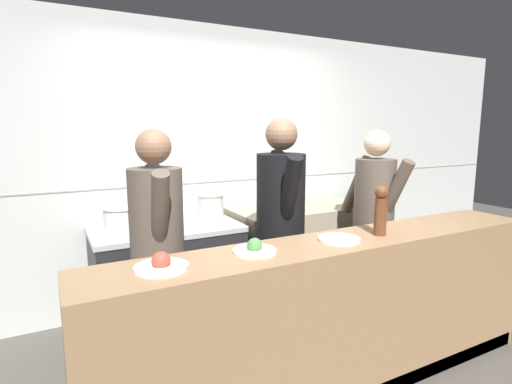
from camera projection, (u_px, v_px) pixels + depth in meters
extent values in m
plane|color=#4C4742|center=(303.00, 372.00, 2.75)|extent=(14.00, 14.00, 0.00)
cube|color=silver|center=(216.00, 166.00, 3.87)|extent=(8.00, 0.06, 2.60)
cube|color=gray|center=(218.00, 181.00, 3.86)|extent=(8.00, 0.00, 0.01)
cube|color=#232326|center=(168.00, 278.00, 3.37)|extent=(1.17, 0.70, 0.82)
cube|color=#B7BABF|center=(166.00, 228.00, 3.30)|extent=(1.20, 0.71, 0.04)
cube|color=#B7BABF|center=(179.00, 284.00, 3.07)|extent=(1.06, 0.03, 0.10)
cube|color=gray|center=(300.00, 251.00, 3.99)|extent=(1.37, 0.65, 0.90)
cube|color=black|center=(317.00, 300.00, 3.78)|extent=(1.34, 0.04, 0.10)
cube|color=#93704C|center=(338.00, 315.00, 2.52)|extent=(3.11, 0.45, 0.99)
cylinder|color=beige|center=(121.00, 219.00, 3.14)|extent=(0.26, 0.26, 0.19)
cylinder|color=beige|center=(121.00, 208.00, 3.12)|extent=(0.28, 0.28, 0.01)
cylinder|color=#2D2D33|center=(161.00, 218.00, 3.22)|extent=(0.26, 0.26, 0.16)
cylinder|color=#2D2D33|center=(161.00, 209.00, 3.21)|extent=(0.27, 0.27, 0.01)
cylinder|color=beige|center=(211.00, 207.00, 3.51)|extent=(0.22, 0.22, 0.23)
cylinder|color=beige|center=(210.00, 195.00, 3.49)|extent=(0.24, 0.24, 0.01)
cube|color=#B7BABF|center=(296.00, 210.00, 3.73)|extent=(0.29, 0.11, 0.01)
cube|color=black|center=(281.00, 213.00, 3.60)|extent=(0.11, 0.05, 0.02)
cylinder|color=white|center=(161.00, 267.00, 1.94)|extent=(0.27, 0.27, 0.02)
sphere|color=#B24733|center=(161.00, 261.00, 1.94)|extent=(0.09, 0.09, 0.09)
cylinder|color=white|center=(255.00, 251.00, 2.20)|extent=(0.24, 0.24, 0.02)
sphere|color=#4C8C47|center=(255.00, 246.00, 2.19)|extent=(0.09, 0.09, 0.09)
cylinder|color=white|center=(339.00, 239.00, 2.43)|extent=(0.26, 0.26, 0.02)
cylinder|color=brown|center=(380.00, 217.00, 2.54)|extent=(0.08, 0.08, 0.24)
sphere|color=brown|center=(382.00, 192.00, 2.51)|extent=(0.09, 0.09, 0.09)
cube|color=black|center=(161.00, 323.00, 2.63)|extent=(0.31, 0.22, 0.78)
cylinder|color=brown|center=(156.00, 219.00, 2.52)|extent=(0.38, 0.38, 0.64)
sphere|color=#8C664C|center=(153.00, 147.00, 2.45)|extent=(0.22, 0.22, 0.22)
cylinder|color=brown|center=(153.00, 201.00, 2.69)|extent=(0.14, 0.33, 0.54)
cylinder|color=brown|center=(160.00, 213.00, 2.32)|extent=(0.14, 0.33, 0.54)
cube|color=black|center=(280.00, 296.00, 3.02)|extent=(0.34, 0.27, 0.81)
cylinder|color=black|center=(281.00, 200.00, 2.90)|extent=(0.43, 0.43, 0.67)
sphere|color=#8C664C|center=(281.00, 134.00, 2.82)|extent=(0.23, 0.23, 0.23)
cylinder|color=black|center=(273.00, 185.00, 3.08)|extent=(0.19, 0.35, 0.56)
cylinder|color=black|center=(289.00, 194.00, 2.68)|extent=(0.19, 0.35, 0.56)
cube|color=black|center=(371.00, 276.00, 3.47)|extent=(0.30, 0.22, 0.77)
cylinder|color=brown|center=(374.00, 197.00, 3.36)|extent=(0.37, 0.37, 0.64)
sphere|color=beige|center=(377.00, 143.00, 3.29)|extent=(0.22, 0.22, 0.22)
cylinder|color=brown|center=(357.00, 185.00, 3.51)|extent=(0.14, 0.33, 0.53)
cylinder|color=brown|center=(395.00, 191.00, 3.19)|extent=(0.14, 0.33, 0.53)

